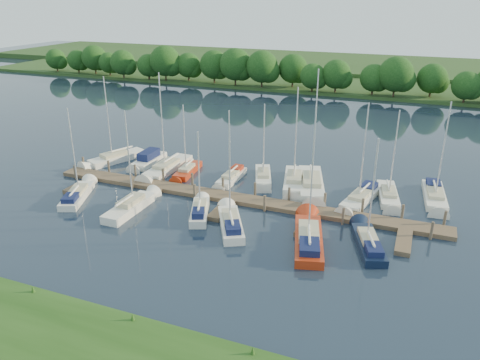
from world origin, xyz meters
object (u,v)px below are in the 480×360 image
at_px(dock, 231,201).
at_px(sailboat_s_2, 200,212).
at_px(sailboat_n_5, 263,178).
at_px(motorboat, 148,161).
at_px(sailboat_n_0, 114,159).

relative_size(dock, sailboat_s_2, 4.89).
xyz_separation_m(dock, sailboat_s_2, (-1.59, -3.57, 0.14)).
xyz_separation_m(dock, sailboat_n_5, (0.97, 6.63, 0.07)).
bearing_deg(dock, sailboat_n_5, 81.69).
bearing_deg(motorboat, dock, 152.91).
relative_size(sailboat_n_0, motorboat, 1.68).
bearing_deg(sailboat_n_0, motorboat, -147.74).
bearing_deg(dock, sailboat_s_2, -113.98).
bearing_deg(motorboat, sailboat_n_5, 179.48).
height_order(dock, sailboat_n_5, sailboat_n_5).
xyz_separation_m(motorboat, sailboat_s_2, (11.72, -10.04, -0.05)).
height_order(motorboat, sailboat_n_5, sailboat_n_5).
distance_m(sailboat_n_0, motorboat, 4.31).
xyz_separation_m(motorboat, sailboat_n_5, (14.28, 0.16, -0.11)).
bearing_deg(motorboat, sailboat_n_0, 8.92).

